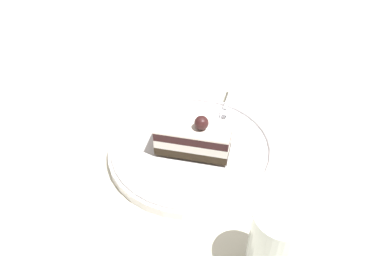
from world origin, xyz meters
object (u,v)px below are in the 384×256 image
at_px(dessert_plate, 192,148).
at_px(cake_slice, 196,139).
at_px(drink_glass_near, 275,246).
at_px(fork, 226,105).

relative_size(dessert_plate, cake_slice, 2.14).
bearing_deg(dessert_plate, drink_glass_near, -115.75).
xyz_separation_m(cake_slice, fork, (0.12, 0.03, -0.02)).
xyz_separation_m(dessert_plate, drink_glass_near, (-0.09, -0.19, 0.04)).
bearing_deg(dessert_plate, fork, 7.64).
relative_size(cake_slice, drink_glass_near, 1.19).
distance_m(cake_slice, drink_glass_near, 0.19).
distance_m(dessert_plate, cake_slice, 0.04).
distance_m(dessert_plate, drink_glass_near, 0.21).
xyz_separation_m(dessert_plate, cake_slice, (-0.01, -0.01, 0.03)).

